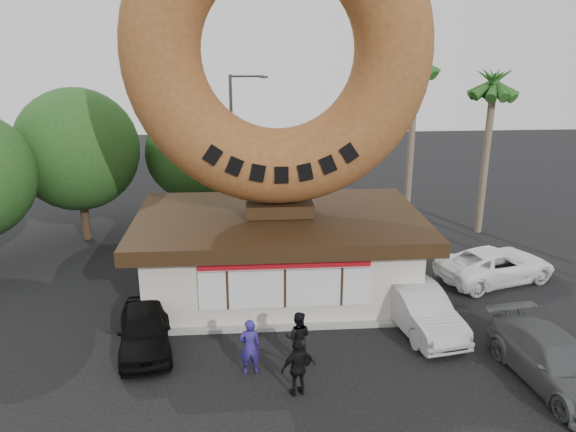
% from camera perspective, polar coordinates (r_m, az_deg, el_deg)
% --- Properties ---
extents(ground, '(90.00, 90.00, 0.00)m').
position_cam_1_polar(ground, '(17.96, 0.39, -15.87)').
color(ground, black).
rests_on(ground, ground).
extents(donut_shop, '(11.20, 7.20, 3.80)m').
position_cam_1_polar(donut_shop, '(22.46, -0.86, -3.57)').
color(donut_shop, beige).
rests_on(donut_shop, ground).
extents(giant_donut, '(11.26, 2.87, 11.26)m').
position_cam_1_polar(giant_donut, '(20.92, -0.97, 16.38)').
color(giant_donut, '#96592B').
rests_on(giant_donut, donut_shop).
extents(tree_west, '(6.00, 6.00, 7.65)m').
position_cam_1_polar(tree_west, '(29.56, -20.62, 6.34)').
color(tree_west, '#473321').
rests_on(tree_west, ground).
extents(tree_mid, '(5.20, 5.20, 6.63)m').
position_cam_1_polar(tree_mid, '(30.59, -9.49, 6.41)').
color(tree_mid, '#473321').
rests_on(tree_mid, ground).
extents(palm_near, '(2.60, 2.60, 9.75)m').
position_cam_1_polar(palm_near, '(30.22, 12.89, 14.48)').
color(palm_near, '#726651').
rests_on(palm_near, ground).
extents(palm_far, '(2.60, 2.60, 8.75)m').
position_cam_1_polar(palm_far, '(30.10, 20.14, 12.07)').
color(palm_far, '#726651').
rests_on(palm_far, ground).
extents(street_lamp, '(2.11, 0.20, 8.00)m').
position_cam_1_polar(street_lamp, '(31.37, -5.45, 7.71)').
color(street_lamp, '#59595E').
rests_on(street_lamp, ground).
extents(person_left, '(0.71, 0.51, 1.83)m').
position_cam_1_polar(person_left, '(17.64, -3.91, -13.09)').
color(person_left, navy).
rests_on(person_left, ground).
extents(person_center, '(0.97, 0.82, 1.76)m').
position_cam_1_polar(person_center, '(18.12, 1.02, -12.25)').
color(person_center, black).
rests_on(person_center, ground).
extents(person_right, '(1.13, 0.74, 1.79)m').
position_cam_1_polar(person_right, '(16.68, 1.05, -15.13)').
color(person_right, black).
rests_on(person_right, ground).
extents(car_black, '(2.33, 4.37, 1.41)m').
position_cam_1_polar(car_black, '(19.52, -14.36, -11.09)').
color(car_black, black).
rests_on(car_black, ground).
extents(car_silver, '(2.48, 4.93, 1.55)m').
position_cam_1_polar(car_silver, '(20.67, 13.09, -9.06)').
color(car_silver, '#ACADB1').
rests_on(car_silver, ground).
extents(car_grey, '(2.73, 5.30, 1.47)m').
position_cam_1_polar(car_grey, '(18.99, 25.48, -13.17)').
color(car_grey, '#575A5C').
rests_on(car_grey, ground).
extents(car_white, '(5.62, 3.78, 1.43)m').
position_cam_1_polar(car_white, '(25.43, 20.35, -4.67)').
color(car_white, white).
rests_on(car_white, ground).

